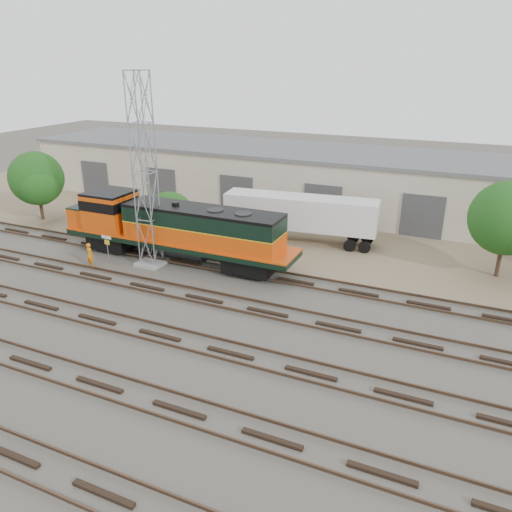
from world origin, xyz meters
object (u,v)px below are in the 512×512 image
at_px(locomotive, 173,228).
at_px(worker, 90,255).
at_px(signal_tower, 145,176).
at_px(semi_trailer, 304,214).

distance_m(locomotive, worker, 5.82).
xyz_separation_m(signal_tower, semi_trailer, (7.93, 8.42, -3.84)).
bearing_deg(worker, signal_tower, -134.55).
bearing_deg(locomotive, worker, -144.99).
bearing_deg(semi_trailer, locomotive, -139.35).
xyz_separation_m(locomotive, signal_tower, (-1.10, -1.17, 3.71)).
bearing_deg(locomotive, signal_tower, -133.25).
distance_m(locomotive, signal_tower, 4.04).
height_order(signal_tower, worker, signal_tower).
distance_m(locomotive, semi_trailer, 9.96).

